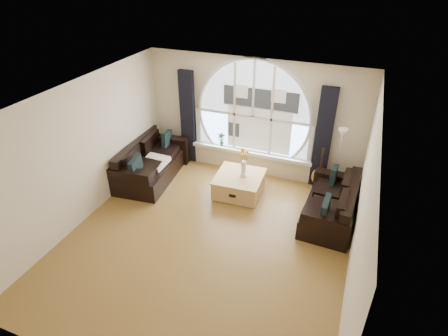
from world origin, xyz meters
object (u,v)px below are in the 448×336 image
sofa_left (152,162)px  sofa_right (331,202)px  guitar (321,167)px  coffee_chest (239,184)px  potted_plant (221,139)px  vase_flowers (244,160)px  floor_lamp (337,164)px

sofa_left → sofa_right: (4.05, -0.09, 0.00)m
sofa_left → guitar: 3.82m
sofa_left → coffee_chest: sofa_left is taller
sofa_right → potted_plant: (-2.75, 1.19, 0.32)m
sofa_left → vase_flowers: (2.18, 0.15, 0.44)m
guitar → potted_plant: guitar is taller
floor_lamp → guitar: bearing=146.1°
sofa_right → floor_lamp: bearing=94.6°
floor_lamp → coffee_chest: bearing=-162.1°
sofa_left → sofa_right: sofa_left is taller
guitar → potted_plant: 2.41m
guitar → sofa_right: bearing=-90.2°
potted_plant → coffee_chest: bearing=-51.1°
sofa_right → potted_plant: potted_plant is taller
vase_flowers → guitar: bearing=27.9°
sofa_right → guitar: guitar is taller
coffee_chest → sofa_left: bearing=-179.7°
floor_lamp → potted_plant: size_ratio=4.83×
sofa_right → guitar: 1.10m
sofa_left → floor_lamp: size_ratio=1.22×
coffee_chest → guitar: guitar is taller
coffee_chest → floor_lamp: floor_lamp is taller
sofa_right → floor_lamp: size_ratio=1.10×
coffee_chest → potted_plant: size_ratio=3.01×
coffee_chest → guitar: (1.60, 0.84, 0.29)m
sofa_left → sofa_right: bearing=-7.0°
sofa_right → vase_flowers: (-1.87, 0.23, 0.44)m
coffee_chest → sofa_right: bearing=-8.4°
vase_flowers → guitar: size_ratio=0.66×
coffee_chest → vase_flowers: vase_flowers is taller
floor_lamp → guitar: 0.48m
sofa_right → guitar: size_ratio=1.67×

